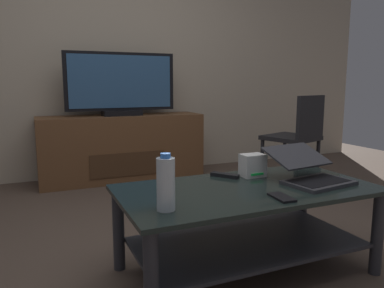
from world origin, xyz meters
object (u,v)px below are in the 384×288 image
at_px(television, 121,85).
at_px(dining_chair, 298,134).
at_px(coffee_table, 247,214).
at_px(laptop, 309,171).
at_px(cell_phone, 282,197).
at_px(tv_remote, 225,175).
at_px(router_box, 253,165).
at_px(media_cabinet, 122,148).
at_px(water_bottle_near, 166,184).

xyz_separation_m(television, dining_chair, (1.49, -0.84, -0.45)).
bearing_deg(dining_chair, television, 150.67).
bearing_deg(television, coffee_table, -86.04).
xyz_separation_m(television, laptop, (0.50, -2.15, -0.44)).
bearing_deg(cell_phone, tv_remote, 100.29).
xyz_separation_m(router_box, cell_phone, (-0.10, -0.40, -0.06)).
xyz_separation_m(media_cabinet, television, (0.00, -0.02, 0.62)).
xyz_separation_m(television, water_bottle_near, (-0.34, -2.28, -0.38)).
height_order(router_box, tv_remote, router_box).
xyz_separation_m(dining_chair, cell_phone, (-1.31, -1.49, -0.04)).
height_order(laptop, water_bottle_near, water_bottle_near).
relative_size(router_box, cell_phone, 0.93).
relative_size(television, laptop, 2.56).
distance_m(coffee_table, router_box, 0.31).
xyz_separation_m(router_box, tv_remote, (-0.15, 0.05, -0.05)).
bearing_deg(tv_remote, dining_chair, 2.18).
bearing_deg(coffee_table, laptop, -5.65).
relative_size(media_cabinet, dining_chair, 1.88).
distance_m(television, router_box, 2.00).
bearing_deg(water_bottle_near, tv_remote, 38.90).
height_order(media_cabinet, router_box, media_cabinet).
bearing_deg(media_cabinet, laptop, -76.94).
distance_m(router_box, cell_phone, 0.42).
xyz_separation_m(laptop, cell_phone, (-0.31, -0.19, -0.05)).
height_order(television, router_box, television).
xyz_separation_m(media_cabinet, water_bottle_near, (-0.34, -2.30, 0.24)).
bearing_deg(dining_chair, laptop, -127.11).
relative_size(television, water_bottle_near, 4.54).
distance_m(media_cabinet, television, 0.62).
height_order(media_cabinet, laptop, media_cabinet).
distance_m(television, tv_remote, 1.95).
relative_size(cell_phone, tv_remote, 0.88).
relative_size(dining_chair, laptop, 2.04).
distance_m(dining_chair, router_box, 1.63).
bearing_deg(cell_phone, dining_chair, 53.12).
distance_m(laptop, cell_phone, 0.37).
relative_size(media_cabinet, television, 1.49).
bearing_deg(coffee_table, media_cabinet, 93.92).
relative_size(coffee_table, dining_chair, 1.50).
distance_m(media_cabinet, tv_remote, 1.92).
bearing_deg(water_bottle_near, dining_chair, 38.03).
xyz_separation_m(television, cell_phone, (0.19, -2.33, -0.49)).
bearing_deg(router_box, coffee_table, -128.45).
xyz_separation_m(coffee_table, water_bottle_near, (-0.49, -0.16, 0.25)).
relative_size(laptop, water_bottle_near, 1.77).
bearing_deg(router_box, dining_chair, 42.24).
xyz_separation_m(dining_chair, water_bottle_near, (-1.84, -1.44, 0.07)).
bearing_deg(laptop, television, 103.18).
bearing_deg(tv_remote, television, 58.76).
height_order(media_cabinet, tv_remote, media_cabinet).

